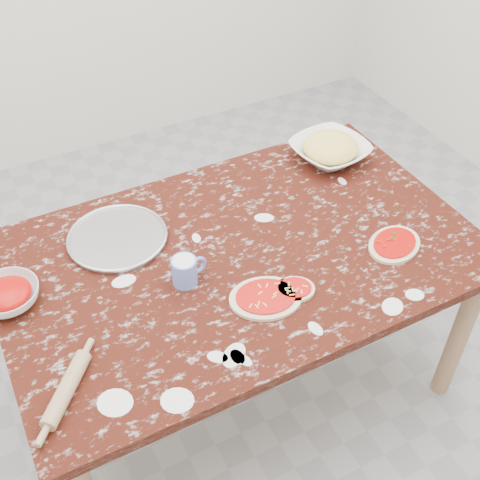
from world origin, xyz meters
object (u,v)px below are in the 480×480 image
sauce_bowl (8,296)px  rolling_pin (67,389)px  pizza_tray (118,238)px  worktable (240,268)px  flour_mug (186,270)px  cheese_bowl (330,151)px

sauce_bowl → rolling_pin: sauce_bowl is taller
pizza_tray → rolling_pin: (-0.32, -0.53, 0.02)m
worktable → flour_mug: (-0.22, -0.05, 0.13)m
pizza_tray → cheese_bowl: bearing=4.3°
worktable → sauce_bowl: sauce_bowl is taller
worktable → rolling_pin: 0.74m
worktable → rolling_pin: bearing=-157.1°
sauce_bowl → rolling_pin: 0.41m
flour_mug → rolling_pin: bearing=-152.3°
pizza_tray → rolling_pin: size_ratio=1.47×
cheese_bowl → flour_mug: size_ratio=2.39×
flour_mug → sauce_bowl: bearing=162.2°
flour_mug → worktable: bearing=11.9°
sauce_bowl → pizza_tray: bearing=17.6°
worktable → pizza_tray: size_ratio=4.74×
cheese_bowl → rolling_pin: (-1.24, -0.60, -0.01)m
cheese_bowl → rolling_pin: cheese_bowl is taller
worktable → pizza_tray: (-0.35, 0.25, 0.09)m
pizza_tray → cheese_bowl: (0.92, 0.07, 0.03)m
sauce_bowl → flour_mug: (0.52, -0.17, 0.02)m
sauce_bowl → rolling_pin: (0.07, -0.40, -0.01)m
sauce_bowl → flour_mug: size_ratio=1.61×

